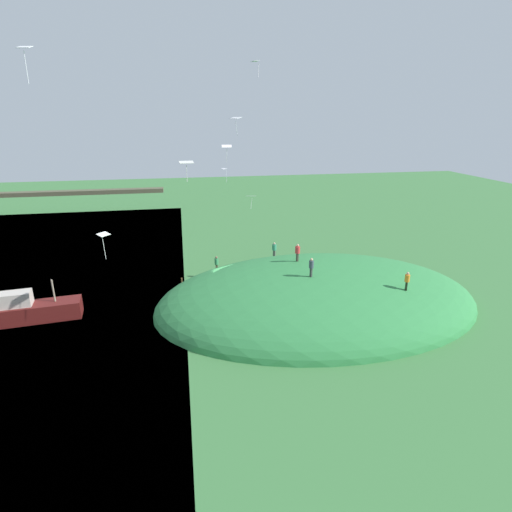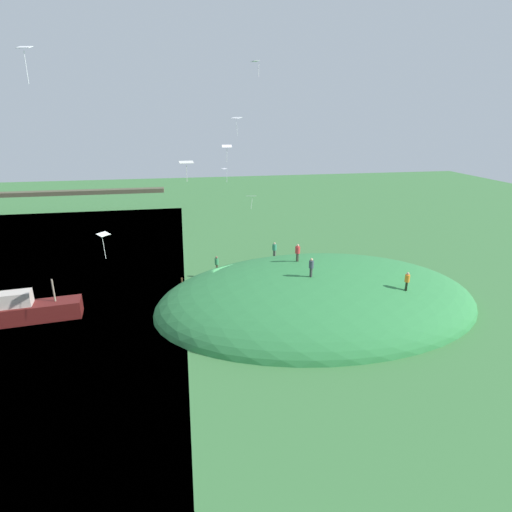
{
  "view_description": "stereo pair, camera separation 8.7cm",
  "coord_description": "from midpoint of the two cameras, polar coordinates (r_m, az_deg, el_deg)",
  "views": [
    {
      "loc": [
        -3.75,
        -36.03,
        16.34
      ],
      "look_at": [
        2.46,
        -2.74,
        4.58
      ],
      "focal_mm": 28.29,
      "sensor_mm": 36.0,
      "label": 1
    },
    {
      "loc": [
        -3.67,
        -36.05,
        16.34
      ],
      "look_at": [
        2.46,
        -2.74,
        4.58
      ],
      "focal_mm": 28.29,
      "sensor_mm": 36.0,
      "label": 2
    }
  ],
  "objects": [
    {
      "name": "ground_plane",
      "position": [
        39.74,
        -4.16,
        -5.18
      ],
      "size": [
        160.0,
        160.0,
        0.0
      ],
      "primitive_type": "plane",
      "color": "#3B733C"
    },
    {
      "name": "grass_hill",
      "position": [
        37.89,
        8.74,
        -6.64
      ],
      "size": [
        29.6,
        19.82,
        7.04
      ],
      "primitive_type": "ellipsoid",
      "color": "#307F42",
      "rests_on": "ground_plane"
    },
    {
      "name": "bridge_deck_far",
      "position": [
        79.08,
        -31.82,
        7.39
      ],
      "size": [
        51.13,
        1.8,
        0.7
      ],
      "primitive_type": "cube",
      "color": "#4E4E38"
    },
    {
      "name": "boat_on_lake",
      "position": [
        39.06,
        -29.47,
        -6.66
      ],
      "size": [
        8.07,
        2.82,
        3.49
      ],
      "rotation": [
        0.0,
        0.0,
        3.26
      ],
      "color": "#551715",
      "rests_on": "lake_water"
    },
    {
      "name": "person_with_child",
      "position": [
        34.22,
        7.9,
        -1.29
      ],
      "size": [
        0.52,
        0.52,
        1.66
      ],
      "rotation": [
        0.0,
        0.0,
        1.97
      ],
      "color": "#343837",
      "rests_on": "grass_hill"
    },
    {
      "name": "person_watching_kites",
      "position": [
        37.88,
        5.97,
        0.75
      ],
      "size": [
        0.55,
        0.55,
        1.69
      ],
      "rotation": [
        0.0,
        0.0,
        4.96
      ],
      "color": "#343629",
      "rests_on": "grass_hill"
    },
    {
      "name": "person_on_hilltop",
      "position": [
        42.59,
        -5.52,
        -0.86
      ],
      "size": [
        0.46,
        0.46,
        1.72
      ],
      "rotation": [
        0.0,
        0.0,
        6.15
      ],
      "color": "brown",
      "rests_on": "grass_hill"
    },
    {
      "name": "person_near_shore",
      "position": [
        35.11,
        20.66,
        -3.07
      ],
      "size": [
        0.47,
        0.47,
        1.59
      ],
      "rotation": [
        0.0,
        0.0,
        1.35
      ],
      "color": "black",
      "rests_on": "grass_hill"
    },
    {
      "name": "person_walking_path",
      "position": [
        43.72,
        2.68,
        1.13
      ],
      "size": [
        0.65,
        0.65,
        1.65
      ],
      "rotation": [
        0.0,
        0.0,
        2.49
      ],
      "color": "#514D4A",
      "rests_on": "grass_hill"
    },
    {
      "name": "kite_0",
      "position": [
        31.21,
        -29.83,
        23.94
      ],
      "size": [
        0.94,
        0.74,
        2.21
      ],
      "color": "white"
    },
    {
      "name": "kite_1",
      "position": [
        47.5,
        -4.43,
        12.05
      ],
      "size": [
        0.71,
        0.82,
        1.58
      ],
      "color": "white"
    },
    {
      "name": "kite_2",
      "position": [
        36.95,
        0.01,
        25.73
      ],
      "size": [
        0.66,
        0.84,
        1.29
      ],
      "color": "white"
    },
    {
      "name": "kite_3",
      "position": [
        31.39,
        -20.69,
        2.69
      ],
      "size": [
        1.0,
        1.04,
        1.91
      ],
      "color": "white"
    },
    {
      "name": "kite_4",
      "position": [
        31.47,
        -9.75,
        12.85
      ],
      "size": [
        1.16,
        0.88,
        1.57
      ],
      "color": "silver"
    },
    {
      "name": "kite_5",
      "position": [
        46.75,
        -0.6,
        8.42
      ],
      "size": [
        1.2,
        0.91,
        1.65
      ],
      "color": "white"
    },
    {
      "name": "kite_6",
      "position": [
        47.56,
        -2.78,
        18.84
      ],
      "size": [
        1.41,
        1.45,
        1.97
      ],
      "color": "white"
    },
    {
      "name": "kite_7",
      "position": [
        39.28,
        -4.08,
        15.12
      ],
      "size": [
        0.98,
        0.7,
        1.59
      ],
      "color": "white"
    },
    {
      "name": "mooring_post",
      "position": [
        41.46,
        -10.36,
        -3.67
      ],
      "size": [
        0.14,
        0.14,
        0.97
      ],
      "primitive_type": "cylinder",
      "color": "brown",
      "rests_on": "ground_plane"
    }
  ]
}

